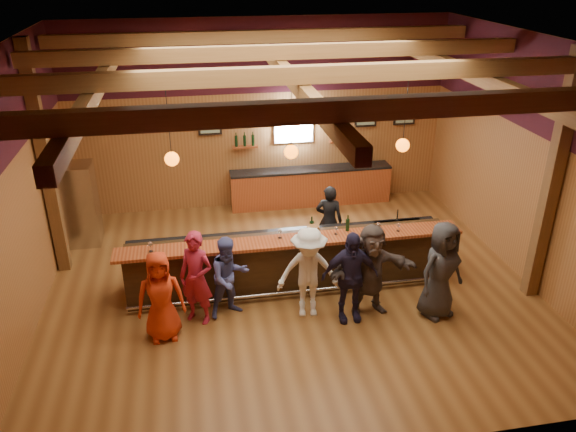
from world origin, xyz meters
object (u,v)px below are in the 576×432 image
Objects in this scene: customer_brown at (371,270)px; customer_navy at (350,277)px; bar_counter at (290,259)px; customer_denim at (229,277)px; customer_redvest at (196,278)px; back_bar_cabinet at (311,186)px; stainless_fridge at (80,204)px; customer_orange at (161,296)px; bottle_a at (312,228)px; customer_dark at (441,270)px; bartender at (329,220)px; customer_white at (309,273)px; ice_bucket at (313,232)px.

customer_navy is at bearing -166.16° from customer_brown.
customer_denim reaches higher than bar_counter.
customer_redvest reaches higher than customer_navy.
back_bar_cabinet is 2.22× the size of stainless_fridge.
bar_counter is 4.02× the size of customer_orange.
bar_counter is 1.70m from customer_brown.
customer_denim is at bearing -159.03° from bottle_a.
customer_orange is 0.89× the size of customer_dark.
customer_navy reaches higher than customer_denim.
bottle_a is at bearing 127.86° from customer_dark.
bartender is (-0.19, -2.57, 0.29)m from back_bar_cabinet.
customer_orange reaches higher than back_bar_cabinet.
customer_brown is at bearing 1.39° from customer_white.
bartender is at bearing -94.14° from back_bar_cabinet.
back_bar_cabinet is 2.68× the size of customer_denim.
customer_denim is at bearing 166.52° from customer_brown.
customer_redvest is 2.27m from bottle_a.
stainless_fridge is 1.07× the size of customer_redvest.
back_bar_cabinet is at bearing 71.66° from bar_counter.
bartender is at bearing 19.73° from customer_denim.
bottle_a is at bearing 125.93° from customer_brown.
customer_navy reaches higher than ice_bucket.
customer_white is 6.88× the size of ice_bucket.
bar_counter is 3.56× the size of customer_dark.
customer_denim is at bearing 167.27° from customer_navy.
customer_orange is 2.90m from ice_bucket.
customer_brown is 2.19m from bartender.
customer_redvest is 6.91× the size of ice_bucket.
back_bar_cabinet is at bearing 11.93° from stainless_fridge.
stainless_fridge is (-4.12, 2.45, 0.38)m from bar_counter.
customer_denim is at bearing 176.53° from customer_white.
customer_white is 0.70m from customer_navy.
customer_brown is (2.40, -0.36, 0.10)m from customer_denim.
customer_denim reaches higher than ice_bucket.
bar_counter is 2.01m from customer_redvest.
customer_redvest reaches higher than ice_bucket.
customer_dark is at bearing -3.94° from customer_navy.
customer_redvest is 1.01× the size of customer_navy.
ice_bucket is (-0.65, -1.34, 0.47)m from bartender.
bar_counter is 1.48m from customer_denim.
bottle_a reaches higher than ice_bucket.
customer_brown is 0.96× the size of customer_dark.
ice_bucket is (1.57, 0.48, 0.48)m from customer_denim.
customer_denim is 2.87m from bartender.
customer_navy is at bearing -5.00° from customer_orange.
customer_dark is at bearing 23.50° from customer_redvest.
ice_bucket is at bearing -2.68° from customer_denim.
customer_white is 0.95× the size of customer_dark.
customer_navy is at bearing -94.79° from back_bar_cabinet.
customer_dark reaches higher than customer_navy.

